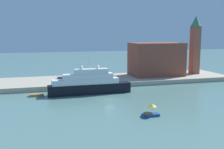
{
  "coord_description": "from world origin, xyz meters",
  "views": [
    {
      "loc": [
        -19.85,
        -71.52,
        18.68
      ],
      "look_at": [
        2.46,
        6.0,
        6.24
      ],
      "focal_mm": 43.18,
      "sensor_mm": 36.0,
      "label": 1
    }
  ],
  "objects": [
    {
      "name": "small_motorboat",
      "position": [
        4.83,
        -17.43,
        1.15
      ],
      "size": [
        4.0,
        1.92,
        2.93
      ],
      "color": "navy",
      "rests_on": "ground"
    },
    {
      "name": "large_yacht",
      "position": [
        -4.16,
        8.87,
        3.13
      ],
      "size": [
        25.6,
        3.52,
        11.54
      ],
      "color": "black",
      "rests_on": "ground"
    },
    {
      "name": "harbor_building",
      "position": [
        27.4,
        27.8,
        8.23
      ],
      "size": [
        20.53,
        12.37,
        13.18
      ],
      "primitive_type": "cube",
      "color": "brown",
      "rests_on": "quay_dock"
    },
    {
      "name": "parked_car",
      "position": [
        -11.01,
        24.67,
        2.3
      ],
      "size": [
        4.35,
        1.79,
        1.53
      ],
      "color": "#B21E1E",
      "rests_on": "quay_dock"
    },
    {
      "name": "person_figure",
      "position": [
        -5.97,
        20.1,
        2.39
      ],
      "size": [
        0.36,
        0.36,
        1.62
      ],
      "color": "#334C8C",
      "rests_on": "quay_dock"
    },
    {
      "name": "work_barge",
      "position": [
        -19.8,
        10.21,
        0.35
      ],
      "size": [
        4.16,
        1.93,
        0.7
      ],
      "primitive_type": "cube",
      "color": "olive",
      "rests_on": "ground"
    },
    {
      "name": "bell_tower",
      "position": [
        45.0,
        27.76,
        14.77
      ],
      "size": [
        4.33,
        4.33,
        24.09
      ],
      "color": "#93513D",
      "rests_on": "quay_dock"
    },
    {
      "name": "ground",
      "position": [
        0.0,
        0.0,
        0.0
      ],
      "size": [
        400.0,
        400.0,
        0.0
      ],
      "primitive_type": "plane",
      "color": "slate"
    },
    {
      "name": "mooring_bollard",
      "position": [
        3.51,
        17.34,
        2.04
      ],
      "size": [
        0.45,
        0.45,
        0.81
      ],
      "primitive_type": "cylinder",
      "color": "black",
      "rests_on": "quay_dock"
    },
    {
      "name": "quay_dock",
      "position": [
        0.0,
        26.87,
        0.82
      ],
      "size": [
        110.0,
        21.73,
        1.64
      ],
      "primitive_type": "cube",
      "color": "#ADA38E",
      "rests_on": "ground"
    }
  ]
}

